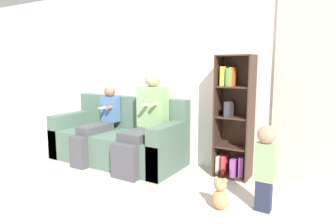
{
  "coord_description": "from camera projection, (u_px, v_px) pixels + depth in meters",
  "views": [
    {
      "loc": [
        2.47,
        -2.76,
        1.38
      ],
      "look_at": [
        0.49,
        0.56,
        0.79
      ],
      "focal_mm": 32.0,
      "sensor_mm": 36.0,
      "label": 1
    }
  ],
  "objects": [
    {
      "name": "couch",
      "position": [
        118.0,
        141.0,
        4.36
      ],
      "size": [
        1.96,
        0.83,
        0.93
      ],
      "color": "#4C6656",
      "rests_on": "ground_plane"
    },
    {
      "name": "bookshelf",
      "position": [
        234.0,
        120.0,
        3.72
      ],
      "size": [
        0.43,
        0.31,
        1.51
      ],
      "color": "#3D281E",
      "rests_on": "ground_plane"
    },
    {
      "name": "toddler_standing",
      "position": [
        265.0,
        163.0,
        2.83
      ],
      "size": [
        0.18,
        0.18,
        0.84
      ],
      "color": "#232842",
      "rests_on": "ground_plane"
    },
    {
      "name": "teddy_bear",
      "position": [
        220.0,
        195.0,
        2.89
      ],
      "size": [
        0.16,
        0.13,
        0.33
      ],
      "color": "tan",
      "rests_on": "ground_plane"
    },
    {
      "name": "child_seated",
      "position": [
        97.0,
        124.0,
        4.34
      ],
      "size": [
        0.29,
        0.8,
        1.09
      ],
      "color": "#47474C",
      "rests_on": "ground_plane"
    },
    {
      "name": "curtain_panel",
      "position": [
        304.0,
        92.0,
        3.36
      ],
      "size": [
        0.67,
        0.04,
        2.19
      ],
      "color": "beige",
      "rests_on": "ground_plane"
    },
    {
      "name": "adult_seated",
      "position": [
        145.0,
        120.0,
        3.97
      ],
      "size": [
        0.42,
        0.8,
        1.32
      ],
      "color": "#47474C",
      "rests_on": "ground_plane"
    },
    {
      "name": "ground_plane",
      "position": [
        112.0,
        176.0,
        3.81
      ],
      "size": [
        14.0,
        14.0,
        0.0
      ],
      "primitive_type": "plane",
      "color": "#BCB2A8"
    },
    {
      "name": "back_wall",
      "position": [
        153.0,
        73.0,
        4.43
      ],
      "size": [
        10.0,
        0.06,
        2.55
      ],
      "color": "silver",
      "rests_on": "ground_plane"
    }
  ]
}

